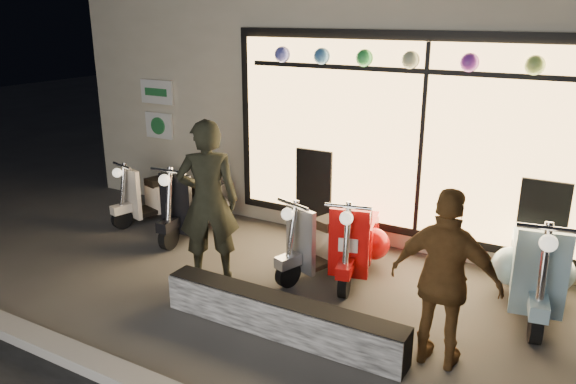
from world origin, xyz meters
name	(u,v)px	position (x,y,z in m)	size (l,w,h in m)	color
ground	(291,300)	(0.00, 0.00, 0.00)	(40.00, 40.00, 0.00)	#383533
shop_building	(432,71)	(0.00, 4.98, 2.10)	(10.20, 6.23, 4.20)	beige
graffiti_barrier	(281,316)	(0.26, -0.65, 0.20)	(2.61, 0.28, 0.40)	black
scooter_silver	(331,240)	(0.04, 0.95, 0.39)	(0.73, 1.37, 0.98)	black
scooter_red	(356,238)	(0.31, 1.11, 0.41)	(0.68, 1.45, 1.03)	black
scooter_black	(199,203)	(-2.22, 1.19, 0.43)	(0.57, 1.49, 1.06)	black
scooter_cream	(161,195)	(-3.06, 1.31, 0.38)	(0.66, 1.31, 0.94)	black
scooter_blue	(535,265)	(2.34, 1.28, 0.46)	(0.69, 1.60, 1.14)	black
man	(208,201)	(-1.13, 0.03, 0.98)	(0.71, 0.47, 1.95)	black
woman	(445,280)	(1.76, -0.34, 0.84)	(0.99, 0.41, 1.68)	brown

